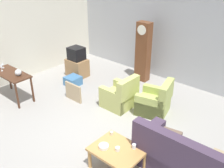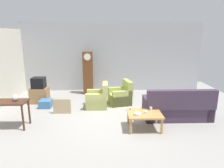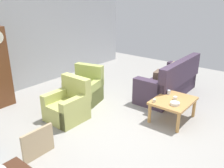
# 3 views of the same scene
# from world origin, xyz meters

# --- Properties ---
(ground_plane) EXTENTS (10.40, 10.40, 0.00)m
(ground_plane) POSITION_xyz_m (0.00, 0.00, 0.00)
(ground_plane) COLOR #999691
(garage_door_wall) EXTENTS (8.40, 0.16, 3.20)m
(garage_door_wall) POSITION_xyz_m (0.00, 3.60, 1.60)
(garage_door_wall) COLOR #ADAFB5
(garage_door_wall) RESTS_ON ground_plane
(couch_floral) EXTENTS (2.11, 0.90, 1.04)m
(couch_floral) POSITION_xyz_m (2.01, 0.00, 0.35)
(couch_floral) COLOR #423347
(couch_floral) RESTS_ON ground_plane
(armchair_olive_near) EXTENTS (0.79, 0.76, 0.92)m
(armchair_olive_near) POSITION_xyz_m (-0.57, 1.15, 0.31)
(armchair_olive_near) COLOR #B7BC66
(armchair_olive_near) RESTS_ON ground_plane
(armchair_olive_far) EXTENTS (0.95, 0.93, 0.92)m
(armchair_olive_far) POSITION_xyz_m (0.30, 1.51, 0.31)
(armchair_olive_far) COLOR #A7B55C
(armchair_olive_far) RESTS_ON ground_plane
(coffee_table_wood) EXTENTS (0.96, 0.76, 0.47)m
(coffee_table_wood) POSITION_xyz_m (0.83, -0.66, 0.40)
(coffee_table_wood) COLOR tan
(coffee_table_wood) RESTS_ON ground_plane
(framed_picture_leaning) EXTENTS (0.60, 0.05, 0.52)m
(framed_picture_leaning) POSITION_xyz_m (-1.78, 0.54, 0.26)
(framed_picture_leaning) COLOR tan
(framed_picture_leaning) RESTS_ON ground_plane
(cup_white_porcelain) EXTENTS (0.09, 0.09, 0.07)m
(cup_white_porcelain) POSITION_xyz_m (0.85, -0.69, 0.51)
(cup_white_porcelain) COLOR white
(cup_white_porcelain) RESTS_ON coffee_table_wood
(cup_blue_rimmed) EXTENTS (0.08, 0.08, 0.10)m
(cup_blue_rimmed) POSITION_xyz_m (1.05, -0.44, 0.52)
(cup_blue_rimmed) COLOR silver
(cup_blue_rimmed) RESTS_ON coffee_table_wood
(cup_cream_tall) EXTENTS (0.07, 0.07, 0.07)m
(cup_cream_tall) POSITION_xyz_m (0.46, -0.40, 0.51)
(cup_cream_tall) COLOR beige
(cup_cream_tall) RESTS_ON coffee_table_wood
(bowl_white_stacked) EXTENTS (0.19, 0.19, 0.06)m
(bowl_white_stacked) POSITION_xyz_m (0.60, -0.80, 0.50)
(bowl_white_stacked) COLOR white
(bowl_white_stacked) RESTS_ON coffee_table_wood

